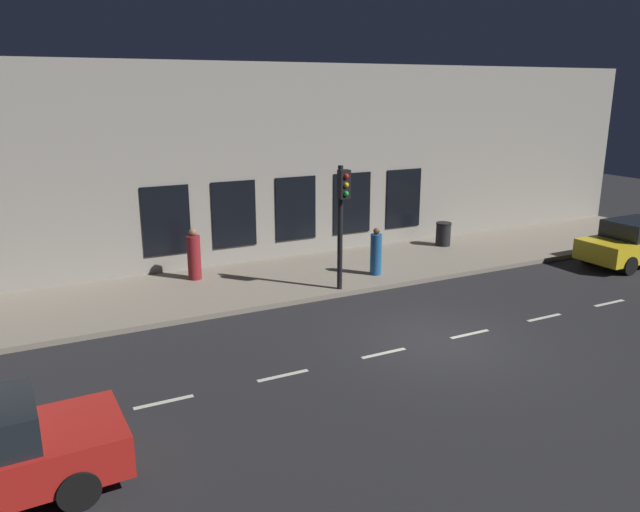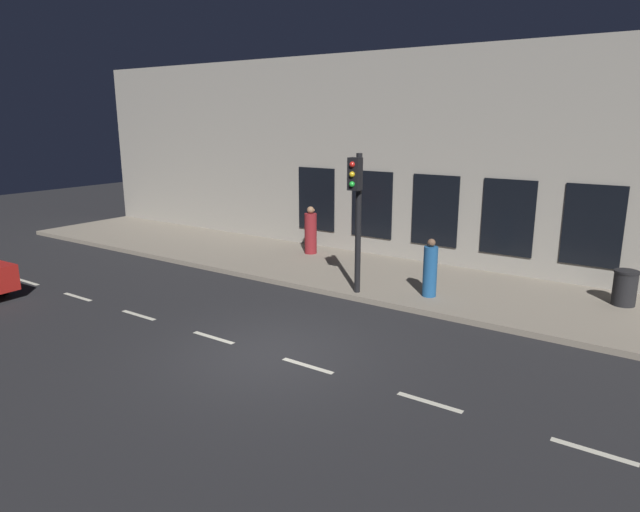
% 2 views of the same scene
% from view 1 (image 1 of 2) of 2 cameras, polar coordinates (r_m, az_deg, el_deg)
% --- Properties ---
extents(ground_plane, '(60.00, 60.00, 0.00)m').
position_cam_1_polar(ground_plane, '(15.61, 10.97, -7.81)').
color(ground_plane, '#232326').
extents(sidewalk, '(4.50, 32.00, 0.15)m').
position_cam_1_polar(sidewalk, '(20.55, 0.36, -1.59)').
color(sidewalk, gray).
rests_on(sidewalk, ground).
extents(building_facade, '(0.65, 32.00, 6.93)m').
position_cam_1_polar(building_facade, '(22.11, -2.67, 8.57)').
color(building_facade, gray).
rests_on(building_facade, ground).
extents(lane_centre_line, '(0.12, 27.20, 0.01)m').
position_cam_1_polar(lane_centre_line, '(16.20, 13.80, -7.08)').
color(lane_centre_line, beige).
rests_on(lane_centre_line, ground).
extents(traffic_light, '(0.50, 0.32, 3.76)m').
position_cam_1_polar(traffic_light, '(18.01, 2.06, 4.42)').
color(traffic_light, black).
rests_on(traffic_light, sidewalk).
extents(parked_car_0, '(1.94, 3.99, 1.58)m').
position_cam_1_polar(parked_car_0, '(24.36, 27.18, 1.13)').
color(parked_car_0, gold).
rests_on(parked_car_0, ground).
extents(pedestrian_0, '(0.60, 0.60, 1.67)m').
position_cam_1_polar(pedestrian_0, '(19.87, -11.67, -0.01)').
color(pedestrian_0, maroon).
rests_on(pedestrian_0, sidewalk).
extents(pedestrian_1, '(0.47, 0.47, 1.57)m').
position_cam_1_polar(pedestrian_1, '(20.03, 5.24, 0.25)').
color(pedestrian_1, '#1E5189').
rests_on(pedestrian_1, sidewalk).
extents(trash_bin, '(0.60, 0.60, 0.91)m').
position_cam_1_polar(trash_bin, '(24.24, 11.43, 2.04)').
color(trash_bin, black).
rests_on(trash_bin, sidewalk).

